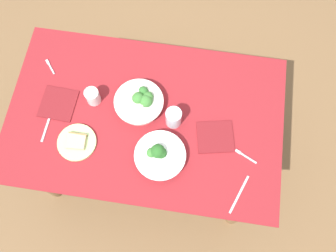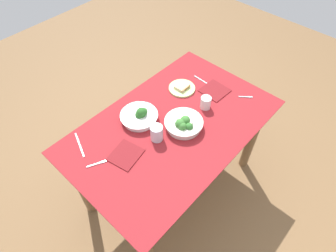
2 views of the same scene
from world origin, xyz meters
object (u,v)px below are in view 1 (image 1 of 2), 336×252
object	(u,v)px
napkin_folded_lower	(215,137)
fork_by_near_bowl	(245,156)
table_knife_left	(48,123)
bread_side_plate	(77,142)
water_glass_center	(93,96)
broccoli_bowl_far	(160,155)
table_knife_right	(239,194)
broccoli_bowl_near	(140,102)
napkin_folded_upper	(58,104)
water_glass_side	(174,117)
fork_by_far_bowl	(50,66)

from	to	relation	value
napkin_folded_lower	fork_by_near_bowl	bearing A→B (deg)	153.61
table_knife_left	napkin_folded_lower	bearing A→B (deg)	96.03
bread_side_plate	water_glass_center	bearing A→B (deg)	-97.95
broccoli_bowl_far	table_knife_right	size ratio (longest dim) A/B	1.24
broccoli_bowl_near	napkin_folded_upper	xyz separation A→B (m)	(0.40, 0.06, -0.03)
bread_side_plate	water_glass_side	distance (m)	0.46
bread_side_plate	napkin_folded_lower	distance (m)	0.65
table_knife_left	napkin_folded_lower	distance (m)	0.80
water_glass_center	fork_by_near_bowl	distance (m)	0.77
napkin_folded_lower	table_knife_left	bearing A→B (deg)	3.78
broccoli_bowl_near	napkin_folded_upper	size ratio (longest dim) A/B	1.42
fork_by_near_bowl	broccoli_bowl_near	bearing A→B (deg)	6.37
broccoli_bowl_near	water_glass_side	bearing A→B (deg)	160.32
fork_by_far_bowl	table_knife_left	xyz separation A→B (m)	(-0.07, 0.30, -0.00)
broccoli_bowl_near	table_knife_right	xyz separation A→B (m)	(-0.51, 0.36, -0.03)
fork_by_far_bowl	bread_side_plate	bearing A→B (deg)	172.49
water_glass_side	table_knife_right	xyz separation A→B (m)	(-0.34, 0.30, -0.05)
table_knife_right	broccoli_bowl_near	bearing A→B (deg)	75.77
table_knife_right	napkin_folded_lower	size ratio (longest dim) A/B	1.12
water_glass_center	table_knife_left	size ratio (longest dim) A/B	0.44
fork_by_near_bowl	napkin_folded_upper	size ratio (longest dim) A/B	0.63
fork_by_far_bowl	water_glass_center	bearing A→B (deg)	-158.63
table_knife_left	fork_by_far_bowl	bearing A→B (deg)	-164.70
broccoli_bowl_far	bread_side_plate	world-z (taller)	broccoli_bowl_far
broccoli_bowl_far	napkin_folded_lower	size ratio (longest dim) A/B	1.38
broccoli_bowl_far	napkin_folded_upper	xyz separation A→B (m)	(0.53, -0.19, -0.03)
table_knife_left	broccoli_bowl_near	bearing A→B (deg)	113.38
water_glass_center	napkin_folded_upper	xyz separation A→B (m)	(0.17, 0.05, -0.04)
bread_side_plate	table_knife_left	bearing A→B (deg)	-24.11
broccoli_bowl_near	fork_by_near_bowl	xyz separation A→B (m)	(-0.52, 0.18, -0.03)
napkin_folded_upper	table_knife_left	bearing A→B (deg)	77.12
water_glass_center	table_knife_right	size ratio (longest dim) A/B	0.44
water_glass_center	fork_by_near_bowl	xyz separation A→B (m)	(-0.75, 0.17, -0.04)
broccoli_bowl_near	broccoli_bowl_far	bearing A→B (deg)	118.43
bread_side_plate	fork_by_near_bowl	bearing A→B (deg)	-176.12
table_knife_right	bread_side_plate	bearing A→B (deg)	101.79
napkin_folded_lower	fork_by_far_bowl	bearing A→B (deg)	-16.00
broccoli_bowl_near	table_knife_right	world-z (taller)	broccoli_bowl_near
broccoli_bowl_far	napkin_folded_upper	world-z (taller)	broccoli_bowl_far
broccoli_bowl_far	fork_by_far_bowl	distance (m)	0.73
water_glass_side	table_knife_right	size ratio (longest dim) A/B	0.54
bread_side_plate	napkin_folded_upper	bearing A→B (deg)	-52.61
table_knife_left	broccoli_bowl_far	bearing A→B (deg)	83.76
table_knife_right	napkin_folded_upper	xyz separation A→B (m)	(0.90, -0.31, 0.00)
fork_by_near_bowl	napkin_folded_lower	distance (m)	0.16
broccoli_bowl_near	fork_by_near_bowl	distance (m)	0.55
broccoli_bowl_near	bread_side_plate	xyz separation A→B (m)	(0.26, 0.23, -0.03)
table_knife_right	napkin_folded_lower	world-z (taller)	napkin_folded_lower
water_glass_center	table_knife_left	world-z (taller)	water_glass_center
table_knife_left	water_glass_center	bearing A→B (deg)	130.81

